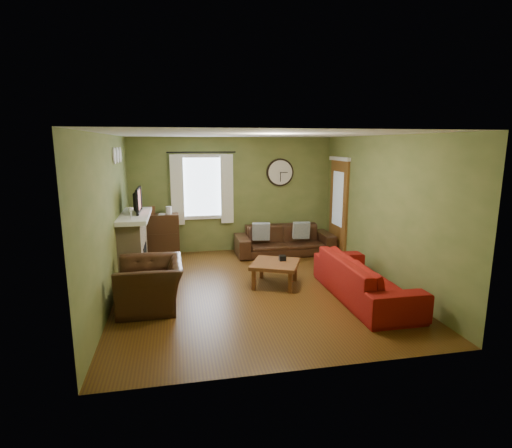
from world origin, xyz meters
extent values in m
cube|color=#4C2E10|center=(0.00, 0.00, 0.00)|extent=(4.60, 5.20, 0.00)
cube|color=white|center=(0.00, 0.00, 2.60)|extent=(4.60, 5.20, 0.00)
cube|color=olive|center=(-2.30, 0.00, 1.30)|extent=(0.00, 5.20, 2.60)
cube|color=olive|center=(2.30, 0.00, 1.30)|extent=(0.00, 5.20, 2.60)
cube|color=olive|center=(0.00, 2.60, 1.30)|extent=(4.60, 0.00, 2.60)
cube|color=olive|center=(0.00, -2.60, 1.30)|extent=(4.60, 0.00, 2.60)
cube|color=tan|center=(-2.10, 1.15, 0.55)|extent=(0.40, 1.40, 1.10)
cube|color=black|center=(-1.91, 1.15, 0.30)|extent=(0.04, 0.60, 0.55)
cube|color=white|center=(-2.07, 1.15, 1.14)|extent=(0.58, 1.60, 0.08)
imported|color=black|center=(-2.05, 1.30, 1.35)|extent=(0.08, 0.60, 0.35)
cube|color=#994C3F|center=(-1.97, 1.30, 1.41)|extent=(0.02, 0.62, 0.36)
cylinder|color=white|center=(-2.28, 0.80, 2.25)|extent=(0.28, 0.28, 0.03)
cylinder|color=white|center=(-2.28, 1.15, 2.25)|extent=(0.28, 0.28, 0.03)
cylinder|color=white|center=(-2.28, 1.50, 2.25)|extent=(0.28, 0.28, 0.03)
cylinder|color=black|center=(-0.70, 2.48, 2.27)|extent=(0.03, 0.03, 1.50)
cube|color=white|center=(-1.25, 2.48, 1.45)|extent=(0.28, 0.04, 1.55)
cube|color=white|center=(-0.15, 2.48, 1.45)|extent=(0.28, 0.04, 1.55)
cube|color=brown|center=(2.27, 1.85, 1.05)|extent=(0.05, 0.90, 2.10)
imported|color=brown|center=(-1.66, 2.16, 0.96)|extent=(0.16, 0.21, 0.02)
imported|color=#321B10|center=(1.08, 2.03, 0.32)|extent=(2.19, 0.86, 0.64)
cube|color=gray|center=(0.53, 1.99, 0.55)|extent=(0.40, 0.18, 0.39)
cube|color=gray|center=(1.44, 1.93, 0.55)|extent=(0.39, 0.15, 0.38)
imported|color=maroon|center=(1.64, -0.79, 0.34)|extent=(0.90, 2.30, 0.67)
imported|color=#321B10|center=(-1.71, -0.46, 0.36)|extent=(0.99, 1.13, 0.72)
cube|color=black|center=(0.53, 0.17, 0.40)|extent=(0.12, 0.12, 0.09)
camera|label=1|loc=(-1.26, -6.42, 2.45)|focal=28.00mm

